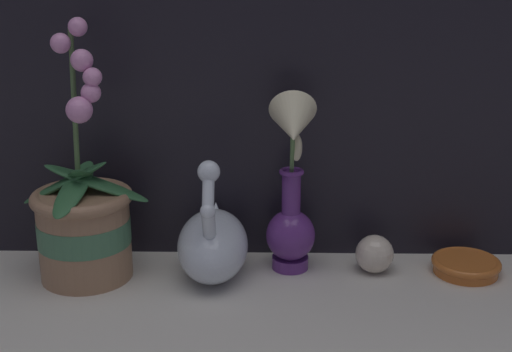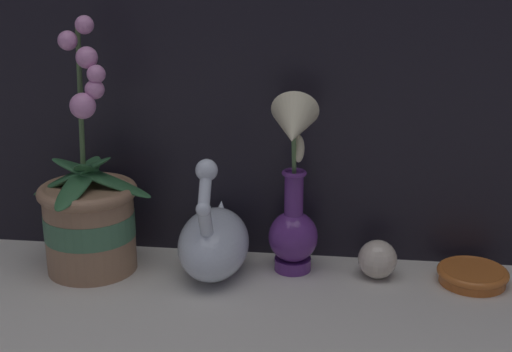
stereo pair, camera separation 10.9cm
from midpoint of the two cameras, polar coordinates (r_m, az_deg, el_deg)
The scene contains 6 objects.
ground_plane at distance 1.07m, azimuth -1.17°, elevation -10.67°, with size 2.80×2.80×0.00m, color beige.
orchid_potted_plant at distance 1.17m, azimuth -16.25°, elevation -3.52°, with size 0.21×0.19×0.41m.
swan_figurine at distance 1.14m, azimuth -6.21°, elevation -5.30°, with size 0.11×0.19×0.21m.
blue_vase at distance 1.13m, azimuth 0.10°, elevation -1.60°, with size 0.08×0.13×0.30m.
glass_sphere at distance 1.17m, azimuth 6.84°, elevation -6.27°, with size 0.06×0.06×0.06m.
amber_dish at distance 1.20m, azimuth 13.98°, elevation -6.97°, with size 0.11×0.11×0.02m.
Camera 1 is at (-0.02, -0.94, 0.51)m, focal length 50.00 mm.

